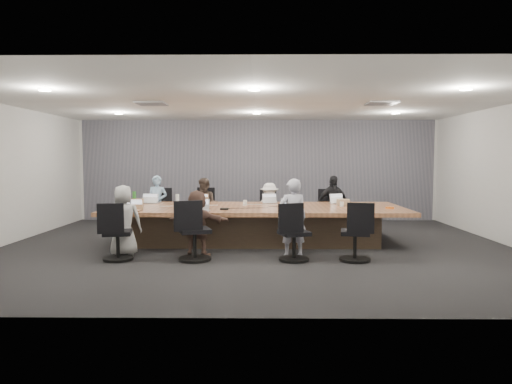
{
  "coord_description": "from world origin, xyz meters",
  "views": [
    {
      "loc": [
        0.11,
        -8.81,
        1.72
      ],
      "look_at": [
        0.0,
        0.4,
        1.05
      ],
      "focal_mm": 32.0,
      "sensor_mm": 36.0,
      "label": 1
    }
  ],
  "objects_px": {
    "person_0": "(157,204)",
    "person_3": "(333,204)",
    "person_2": "(269,208)",
    "person_4": "(124,221)",
    "chair_6": "(294,238)",
    "laptop_4": "(132,210)",
    "laptop_5": "(201,211)",
    "bottle_green_right": "(294,202)",
    "person_5": "(197,223)",
    "bottle_green_left": "(134,198)",
    "laptop_1": "(202,202)",
    "mug_brown": "(138,205)",
    "laptop_2": "(270,203)",
    "person_6": "(293,218)",
    "bottle_clear": "(177,200)",
    "person_1": "(205,205)",
    "stapler": "(284,209)",
    "chair_0": "(161,213)",
    "chair_1": "(207,213)",
    "laptop_0": "(152,202)",
    "canvas_bag": "(343,202)",
    "chair_5": "(195,235)",
    "chair_4": "(118,237)",
    "chair_3": "(330,214)",
    "chair_2": "(269,214)",
    "chair_7": "(355,237)",
    "laptop_3": "(336,203)",
    "laptop_6": "(291,211)",
    "conference_table": "(256,223)"
  },
  "relations": [
    {
      "from": "person_0",
      "to": "person_3",
      "type": "height_order",
      "value": "same"
    },
    {
      "from": "person_2",
      "to": "person_4",
      "type": "distance_m",
      "value": 3.77
    },
    {
      "from": "chair_6",
      "to": "laptop_4",
      "type": "distance_m",
      "value": 3.14
    },
    {
      "from": "laptop_5",
      "to": "bottle_green_right",
      "type": "bearing_deg",
      "value": 28.55
    },
    {
      "from": "person_5",
      "to": "bottle_green_left",
      "type": "xyz_separation_m",
      "value": [
        -1.63,
        1.85,
        0.29
      ]
    },
    {
      "from": "laptop_1",
      "to": "person_3",
      "type": "bearing_deg",
      "value": -164.92
    },
    {
      "from": "mug_brown",
      "to": "person_0",
      "type": "bearing_deg",
      "value": 89.78
    },
    {
      "from": "laptop_2",
      "to": "person_6",
      "type": "distance_m",
      "value": 2.18
    },
    {
      "from": "laptop_4",
      "to": "bottle_clear",
      "type": "relative_size",
      "value": 1.4
    },
    {
      "from": "person_1",
      "to": "stapler",
      "type": "distance_m",
      "value": 2.7
    },
    {
      "from": "chair_0",
      "to": "person_2",
      "type": "height_order",
      "value": "person_2"
    },
    {
      "from": "chair_1",
      "to": "laptop_0",
      "type": "xyz_separation_m",
      "value": [
        -1.14,
        -0.9,
        0.34
      ]
    },
    {
      "from": "laptop_1",
      "to": "bottle_green_right",
      "type": "relative_size",
      "value": 1.32
    },
    {
      "from": "canvas_bag",
      "to": "chair_5",
      "type": "bearing_deg",
      "value": -145.64
    },
    {
      "from": "chair_4",
      "to": "laptop_2",
      "type": "xyz_separation_m",
      "value": [
        2.62,
        2.5,
        0.36
      ]
    },
    {
      "from": "person_3",
      "to": "bottle_green_left",
      "type": "distance_m",
      "value": 4.52
    },
    {
      "from": "chair_3",
      "to": "person_2",
      "type": "xyz_separation_m",
      "value": [
        -1.48,
        -0.35,
        0.2
      ]
    },
    {
      "from": "laptop_5",
      "to": "person_2",
      "type": "bearing_deg",
      "value": 64.44
    },
    {
      "from": "laptop_0",
      "to": "stapler",
      "type": "bearing_deg",
      "value": 158.21
    },
    {
      "from": "bottle_clear",
      "to": "canvas_bag",
      "type": "xyz_separation_m",
      "value": [
        3.49,
        0.0,
        -0.05
      ]
    },
    {
      "from": "chair_6",
      "to": "stapler",
      "type": "distance_m",
      "value": 1.08
    },
    {
      "from": "chair_2",
      "to": "laptop_0",
      "type": "relative_size",
      "value": 2.15
    },
    {
      "from": "chair_1",
      "to": "chair_6",
      "type": "xyz_separation_m",
      "value": [
        1.87,
        -3.4,
        -0.02
      ]
    },
    {
      "from": "chair_7",
      "to": "person_1",
      "type": "xyz_separation_m",
      "value": [
        -2.9,
        3.05,
        0.23
      ]
    },
    {
      "from": "person_0",
      "to": "laptop_4",
      "type": "distance_m",
      "value": 2.15
    },
    {
      "from": "bottle_clear",
      "to": "laptop_3",
      "type": "bearing_deg",
      "value": 9.13
    },
    {
      "from": "chair_1",
      "to": "bottle_clear",
      "type": "distance_m",
      "value": 1.59
    },
    {
      "from": "laptop_0",
      "to": "chair_3",
      "type": "bearing_deg",
      "value": -162.1
    },
    {
      "from": "laptop_6",
      "to": "person_2",
      "type": "bearing_deg",
      "value": 109.32
    },
    {
      "from": "chair_2",
      "to": "bottle_clear",
      "type": "distance_m",
      "value": 2.49
    },
    {
      "from": "person_5",
      "to": "bottle_clear",
      "type": "xyz_separation_m",
      "value": [
        -0.65,
        1.6,
        0.27
      ]
    },
    {
      "from": "chair_3",
      "to": "person_4",
      "type": "height_order",
      "value": "person_4"
    },
    {
      "from": "bottle_clear",
      "to": "laptop_5",
      "type": "bearing_deg",
      "value": -58.29
    },
    {
      "from": "laptop_2",
      "to": "laptop_5",
      "type": "distance_m",
      "value": 2.07
    },
    {
      "from": "chair_7",
      "to": "person_6",
      "type": "height_order",
      "value": "person_6"
    },
    {
      "from": "laptop_5",
      "to": "bottle_green_right",
      "type": "distance_m",
      "value": 1.94
    },
    {
      "from": "person_2",
      "to": "mug_brown",
      "type": "height_order",
      "value": "person_2"
    },
    {
      "from": "chair_1",
      "to": "mug_brown",
      "type": "bearing_deg",
      "value": 75.1
    },
    {
      "from": "chair_7",
      "to": "chair_4",
      "type": "bearing_deg",
      "value": -169.42
    },
    {
      "from": "laptop_1",
      "to": "bottle_green_right",
      "type": "xyz_separation_m",
      "value": [
        1.98,
        -0.86,
        0.1
      ]
    },
    {
      "from": "person_4",
      "to": "person_5",
      "type": "distance_m",
      "value": 1.31
    },
    {
      "from": "laptop_3",
      "to": "laptop_4",
      "type": "relative_size",
      "value": 0.85
    },
    {
      "from": "laptop_0",
      "to": "laptop_5",
      "type": "height_order",
      "value": "same"
    },
    {
      "from": "chair_0",
      "to": "bottle_green_right",
      "type": "distance_m",
      "value": 3.6
    },
    {
      "from": "person_0",
      "to": "bottle_clear",
      "type": "xyz_separation_m",
      "value": [
        0.68,
        -1.1,
        0.19
      ]
    },
    {
      "from": "laptop_5",
      "to": "laptop_0",
      "type": "bearing_deg",
      "value": 135.67
    },
    {
      "from": "laptop_3",
      "to": "bottle_clear",
      "type": "height_order",
      "value": "bottle_clear"
    },
    {
      "from": "conference_table",
      "to": "person_5",
      "type": "height_order",
      "value": "person_5"
    },
    {
      "from": "person_2",
      "to": "laptop_6",
      "type": "xyz_separation_m",
      "value": [
        0.36,
        -2.15,
        0.17
      ]
    },
    {
      "from": "chair_2",
      "to": "person_6",
      "type": "height_order",
      "value": "person_6"
    }
  ]
}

